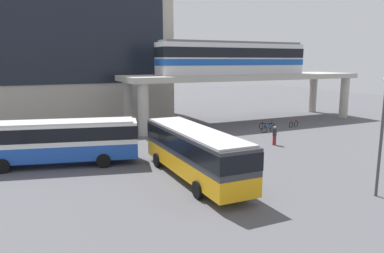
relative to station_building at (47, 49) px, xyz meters
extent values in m
plane|color=#515156|center=(7.66, -19.31, -8.90)|extent=(120.00, 120.00, 0.00)
cube|color=#B2A899|center=(0.00, 0.03, 0.00)|extent=(29.24, 12.48, 17.78)
cube|color=black|center=(0.00, -6.26, 0.89)|extent=(26.32, 0.10, 9.96)
cube|color=#ADA89E|center=(21.41, -12.28, -3.38)|extent=(30.04, 7.32, 0.60)
cylinder|color=#ADA89E|center=(7.59, -15.14, -6.29)|extent=(1.10, 1.10, 5.21)
cylinder|color=#ADA89E|center=(35.23, -15.14, -6.29)|extent=(1.10, 1.10, 5.21)
cylinder|color=#ADA89E|center=(7.59, -9.42, -6.29)|extent=(1.10, 1.10, 5.21)
cylinder|color=#ADA89E|center=(35.23, -9.42, -6.29)|extent=(1.10, 1.10, 5.21)
cube|color=silver|center=(19.72, -12.28, -1.28)|extent=(18.69, 2.90, 3.60)
cube|color=#194CA5|center=(19.72, -12.28, -1.64)|extent=(18.75, 2.96, 0.70)
cube|color=black|center=(19.72, -12.28, -0.56)|extent=(18.75, 2.96, 1.10)
cube|color=slate|center=(19.72, -12.28, 0.64)|extent=(17.95, 2.61, 0.24)
cube|color=orange|center=(6.30, -29.57, -7.85)|extent=(2.55, 11.01, 1.10)
cube|color=#333338|center=(6.30, -29.57, -6.55)|extent=(2.55, 11.01, 1.50)
cube|color=black|center=(6.30, -29.57, -6.47)|extent=(2.59, 11.05, 0.96)
cube|color=silver|center=(6.30, -29.57, -5.74)|extent=(2.43, 10.46, 0.12)
cylinder|color=black|center=(5.07, -26.05, -8.40)|extent=(0.28, 1.00, 1.00)
cylinder|color=black|center=(7.57, -26.06, -8.40)|extent=(0.28, 1.00, 1.00)
cylinder|color=black|center=(5.04, -32.65, -8.40)|extent=(0.28, 1.00, 1.00)
cylinder|color=black|center=(7.54, -32.66, -8.40)|extent=(0.28, 1.00, 1.00)
cube|color=#1E4CB2|center=(-1.11, -22.68, -7.85)|extent=(11.28, 5.04, 1.10)
cube|color=silver|center=(-1.11, -22.68, -6.55)|extent=(11.28, 5.04, 1.50)
cube|color=black|center=(-1.11, -22.68, -6.47)|extent=(11.33, 5.08, 0.96)
cube|color=silver|center=(-1.11, -22.68, -5.74)|extent=(10.72, 4.78, 0.12)
cylinder|color=black|center=(-4.83, -23.06, -8.40)|extent=(1.04, 0.51, 1.00)
cylinder|color=black|center=(-4.23, -20.63, -8.40)|extent=(1.04, 0.51, 1.00)
cylinder|color=black|center=(1.59, -24.62, -8.40)|extent=(1.04, 0.51, 1.00)
cylinder|color=black|center=(2.18, -22.19, -8.40)|extent=(1.04, 0.51, 1.00)
torus|color=black|center=(21.35, -17.96, -8.56)|extent=(0.71, 0.33, 0.74)
torus|color=black|center=(20.38, -17.57, -8.56)|extent=(0.71, 0.33, 0.74)
cylinder|color=black|center=(20.86, -17.77, -8.28)|extent=(0.99, 0.43, 0.05)
cylinder|color=black|center=(20.38, -17.57, -8.26)|extent=(0.04, 0.04, 0.55)
cylinder|color=black|center=(21.35, -17.96, -8.21)|extent=(0.04, 0.04, 0.65)
torus|color=black|center=(11.45, -17.61, -8.56)|extent=(0.74, 0.11, 0.74)
torus|color=black|center=(10.40, -17.53, -8.56)|extent=(0.74, 0.11, 0.74)
cylinder|color=silver|center=(10.92, -17.57, -8.28)|extent=(1.05, 0.12, 0.05)
cylinder|color=silver|center=(10.40, -17.53, -8.26)|extent=(0.04, 0.04, 0.55)
cylinder|color=silver|center=(11.45, -17.61, -8.21)|extent=(0.04, 0.04, 0.65)
torus|color=black|center=(20.45, -19.31, -8.56)|extent=(0.74, 0.11, 0.74)
torus|color=black|center=(19.40, -19.24, -8.56)|extent=(0.74, 0.11, 0.74)
cylinder|color=#1E3FA5|center=(19.92, -19.27, -8.28)|extent=(1.05, 0.13, 0.05)
cylinder|color=#1E3FA5|center=(19.40, -19.24, -8.26)|extent=(0.04, 0.04, 0.55)
cylinder|color=#1E3FA5|center=(20.45, -19.31, -8.21)|extent=(0.04, 0.04, 0.65)
torus|color=black|center=(24.86, -17.84, -8.56)|extent=(0.72, 0.28, 0.74)
torus|color=black|center=(23.86, -18.16, -8.56)|extent=(0.72, 0.28, 0.74)
cylinder|color=#B21E1E|center=(24.36, -18.00, -8.28)|extent=(1.01, 0.37, 0.05)
cylinder|color=#B21E1E|center=(23.86, -18.16, -8.26)|extent=(0.04, 0.04, 0.55)
cylinder|color=#B21E1E|center=(24.86, -17.84, -8.21)|extent=(0.04, 0.04, 0.65)
cylinder|color=maroon|center=(16.85, -24.17, -8.48)|extent=(0.32, 0.32, 0.84)
cube|color=#26262D|center=(16.85, -24.17, -7.72)|extent=(0.48, 0.45, 0.66)
sphere|color=tan|center=(16.85, -24.17, -7.28)|extent=(0.23, 0.23, 0.23)
cylinder|color=#3F3F44|center=(14.21, -36.56, -5.73)|extent=(0.16, 0.16, 6.33)
camera|label=1|loc=(-3.24, -49.43, -1.44)|focal=33.70mm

